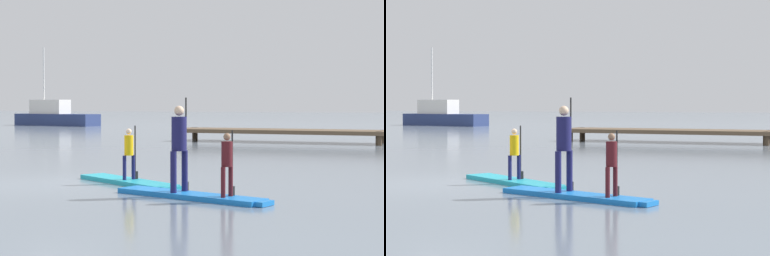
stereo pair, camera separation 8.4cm
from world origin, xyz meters
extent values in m
plane|color=slate|center=(0.00, 0.00, 0.00)|extent=(240.00, 240.00, 0.00)
cube|color=#1E9EB2|center=(1.55, 0.52, 0.05)|extent=(3.07, 2.16, 0.10)
cube|color=#1E9EB2|center=(2.97, -0.31, 0.05)|extent=(0.44, 0.51, 0.09)
cylinder|color=#19194C|center=(1.68, 0.58, 0.38)|extent=(0.09, 0.09, 0.56)
cylinder|color=#19194C|center=(1.56, 0.37, 0.38)|extent=(0.09, 0.09, 0.56)
cylinder|color=#F2B20C|center=(1.62, 0.48, 0.89)|extent=(0.28, 0.28, 0.46)
sphere|color=beige|center=(1.62, 0.48, 1.21)|extent=(0.13, 0.13, 0.13)
cylinder|color=black|center=(1.71, 0.63, 0.72)|extent=(0.03, 0.03, 1.24)
cube|color=black|center=(1.71, 0.63, 0.19)|extent=(0.10, 0.14, 0.18)
cube|color=blue|center=(3.74, -1.18, 0.05)|extent=(3.32, 1.52, 0.10)
cube|color=blue|center=(5.36, -1.67, 0.05)|extent=(0.35, 0.47, 0.09)
cylinder|color=#19194C|center=(3.56, -0.94, 0.51)|extent=(0.12, 0.12, 0.82)
cylinder|color=#19194C|center=(3.45, -1.28, 0.51)|extent=(0.12, 0.12, 0.82)
cylinder|color=#19194C|center=(3.50, -1.11, 1.26)|extent=(0.38, 0.38, 0.68)
sphere|color=beige|center=(3.50, -1.11, 1.71)|extent=(0.20, 0.20, 0.20)
cylinder|color=black|center=(3.57, -0.90, 1.04)|extent=(0.03, 0.03, 1.88)
cube|color=black|center=(3.57, -0.90, 0.19)|extent=(0.07, 0.14, 0.18)
cylinder|color=#4C1419|center=(4.64, -1.32, 0.39)|extent=(0.09, 0.09, 0.57)
cylinder|color=#4C1419|center=(4.57, -1.56, 0.39)|extent=(0.09, 0.09, 0.57)
cylinder|color=#4C1419|center=(4.61, -1.44, 0.91)|extent=(0.26, 0.26, 0.47)
sphere|color=#8C664C|center=(4.61, -1.44, 1.23)|extent=(0.14, 0.14, 0.14)
cylinder|color=black|center=(4.66, -1.28, 0.72)|extent=(0.03, 0.03, 1.25)
cube|color=black|center=(4.66, -1.28, 0.19)|extent=(0.07, 0.14, 0.18)
cube|color=navy|center=(-21.70, 34.53, 0.48)|extent=(8.01, 3.35, 0.96)
cube|color=white|center=(-22.43, 34.67, 1.54)|extent=(3.55, 2.04, 1.17)
cylinder|color=silver|center=(-23.09, 34.80, 4.31)|extent=(0.12, 0.12, 4.36)
cube|color=brown|center=(1.04, 17.83, 0.52)|extent=(9.83, 2.30, 0.18)
cylinder|color=#473828|center=(-3.58, 16.98, 0.31)|extent=(0.28, 0.28, 0.61)
cylinder|color=#473828|center=(-3.58, 18.68, 0.31)|extent=(0.28, 0.28, 0.61)
cylinder|color=#473828|center=(5.66, 16.98, 0.31)|extent=(0.28, 0.28, 0.61)
cylinder|color=#473828|center=(5.66, 18.68, 0.31)|extent=(0.28, 0.28, 0.61)
camera|label=1|loc=(8.48, -13.49, 1.87)|focal=63.23mm
camera|label=2|loc=(8.56, -13.46, 1.87)|focal=63.23mm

